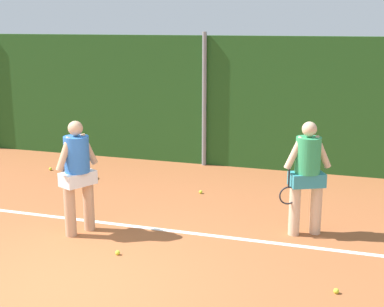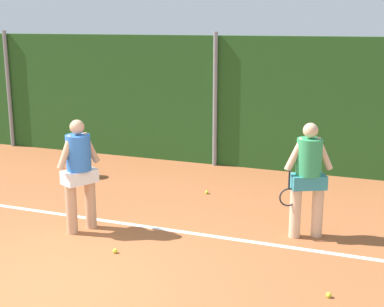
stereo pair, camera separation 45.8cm
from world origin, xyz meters
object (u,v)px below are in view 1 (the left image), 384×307
at_px(player_foreground_near, 78,171).
at_px(ball_hopper, 70,165).
at_px(tennis_ball_6, 201,192).
at_px(tennis_ball_12, 50,169).
at_px(player_midcourt, 307,172).
at_px(tennis_ball_2, 336,291).
at_px(tennis_ball_7, 118,253).

xyz_separation_m(player_foreground_near, ball_hopper, (-1.69, 2.62, -0.70)).
height_order(tennis_ball_6, tennis_ball_12, same).
relative_size(player_foreground_near, tennis_ball_12, 26.65).
distance_m(player_midcourt, tennis_ball_2, 2.12).
bearing_deg(tennis_ball_12, ball_hopper, -29.74).
xyz_separation_m(tennis_ball_6, tennis_ball_7, (-0.31, -3.04, 0.00)).
height_order(ball_hopper, tennis_ball_2, ball_hopper).
relative_size(ball_hopper, tennis_ball_7, 7.78).
xyz_separation_m(player_midcourt, tennis_ball_2, (0.58, -1.81, -0.95)).
bearing_deg(player_foreground_near, ball_hopper, 58.78).
bearing_deg(ball_hopper, player_midcourt, -18.07).
distance_m(tennis_ball_2, tennis_ball_7, 3.00).
height_order(player_foreground_near, player_midcourt, player_foreground_near).
xyz_separation_m(player_foreground_near, tennis_ball_12, (-2.43, 3.05, -0.96)).
relative_size(ball_hopper, tennis_ball_2, 7.78).
bearing_deg(tennis_ball_7, ball_hopper, 128.92).
xyz_separation_m(ball_hopper, tennis_ball_12, (-0.74, 0.42, -0.26)).
bearing_deg(tennis_ball_7, player_midcourt, 33.35).
height_order(tennis_ball_2, tennis_ball_6, same).
distance_m(player_midcourt, tennis_ball_12, 6.17).
bearing_deg(tennis_ball_7, tennis_ball_6, 84.24).
relative_size(player_midcourt, tennis_ball_7, 26.62).
height_order(player_foreground_near, tennis_ball_7, player_foreground_near).
relative_size(tennis_ball_7, tennis_ball_12, 1.00).
xyz_separation_m(player_midcourt, ball_hopper, (-5.00, 1.63, -0.69)).
distance_m(ball_hopper, tennis_ball_6, 2.92).
distance_m(ball_hopper, tennis_ball_12, 0.89).
xyz_separation_m(ball_hopper, tennis_ball_7, (2.60, -3.22, -0.26)).
height_order(player_midcourt, tennis_ball_6, player_midcourt).
xyz_separation_m(ball_hopper, tennis_ball_2, (5.58, -3.44, -0.26)).
bearing_deg(player_foreground_near, tennis_ball_7, -97.03).
relative_size(player_foreground_near, player_midcourt, 1.00).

